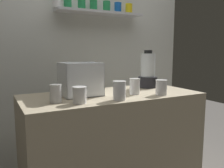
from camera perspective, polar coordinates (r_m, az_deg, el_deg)
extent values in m
cube|color=tan|center=(2.00, 0.00, -15.21)|extent=(1.40, 0.64, 0.90)
cube|color=silver|center=(2.54, -8.19, 8.23)|extent=(2.60, 0.04, 2.50)
cube|color=silver|center=(2.54, -2.83, 16.88)|extent=(0.93, 0.20, 0.02)
cylinder|color=#268C4C|center=(2.42, -10.73, 18.79)|extent=(0.08, 0.08, 0.11)
cylinder|color=#268C4C|center=(2.47, -7.47, 18.66)|extent=(0.08, 0.08, 0.11)
cylinder|color=#268C4C|center=(2.54, -4.51, 18.41)|extent=(0.08, 0.08, 0.11)
cylinder|color=#268C4C|center=(2.58, -1.31, 18.27)|extent=(0.08, 0.08, 0.11)
cylinder|color=#1959B2|center=(2.65, 1.44, 17.99)|extent=(0.08, 0.08, 0.11)
cylinder|color=yellow|center=(2.72, 4.11, 17.71)|extent=(0.08, 0.08, 0.11)
cylinder|color=white|center=(2.40, -13.19, 19.06)|extent=(0.08, 0.08, 0.13)
cube|color=white|center=(1.84, -7.62, -2.58)|extent=(0.29, 0.26, 0.01)
cube|color=white|center=(1.70, -6.22, 0.77)|extent=(0.29, 0.01, 0.25)
cube|color=white|center=(1.94, -8.98, 1.61)|extent=(0.29, 0.01, 0.25)
cube|color=white|center=(1.78, -12.03, 0.94)|extent=(0.01, 0.26, 0.25)
cube|color=white|center=(1.87, -3.57, 1.47)|extent=(0.01, 0.26, 0.25)
cone|color=orange|center=(1.84, -7.54, -1.94)|extent=(0.06, 0.14, 0.03)
cone|color=orange|center=(1.82, -7.98, -2.00)|extent=(0.10, 0.19, 0.03)
cone|color=orange|center=(1.84, -7.39, -1.95)|extent=(0.08, 0.16, 0.03)
cone|color=orange|center=(1.83, -7.83, -2.00)|extent=(0.17, 0.04, 0.03)
cone|color=orange|center=(1.78, -8.59, -1.25)|extent=(0.09, 0.15, 0.03)
cone|color=orange|center=(1.83, -7.59, -1.29)|extent=(0.14, 0.10, 0.02)
cone|color=orange|center=(1.86, -7.53, -0.77)|extent=(0.15, 0.09, 0.03)
cone|color=orange|center=(1.83, -6.33, -1.15)|extent=(0.18, 0.09, 0.03)
cone|color=orange|center=(1.82, -8.24, -0.40)|extent=(0.10, 0.15, 0.03)
cylinder|color=black|center=(2.22, 8.63, 0.49)|extent=(0.18, 0.18, 0.10)
cylinder|color=silver|center=(2.21, 8.72, 4.55)|extent=(0.13, 0.13, 0.22)
cylinder|color=red|center=(2.21, 8.67, 2.28)|extent=(0.12, 0.12, 0.04)
cylinder|color=black|center=(2.20, 8.79, 7.74)|extent=(0.07, 0.07, 0.03)
cylinder|color=white|center=(1.60, -13.51, -2.35)|extent=(0.08, 0.08, 0.12)
cylinder|color=maroon|center=(1.60, -13.49, -2.94)|extent=(0.07, 0.07, 0.08)
cylinder|color=white|center=(1.59, -13.59, -0.18)|extent=(0.08, 0.08, 0.01)
cylinder|color=white|center=(1.55, -7.87, -2.77)|extent=(0.09, 0.09, 0.10)
cylinder|color=red|center=(1.55, -7.86, -3.01)|extent=(0.08, 0.08, 0.09)
cylinder|color=white|center=(1.54, -7.91, -0.77)|extent=(0.09, 0.09, 0.01)
cylinder|color=white|center=(1.63, 1.79, -1.72)|extent=(0.09, 0.09, 0.13)
cylinder|color=orange|center=(1.63, 1.79, -2.44)|extent=(0.08, 0.08, 0.09)
cylinder|color=white|center=(1.62, 1.80, 0.62)|extent=(0.09, 0.09, 0.01)
cylinder|color=white|center=(1.86, 5.52, -0.65)|extent=(0.08, 0.08, 0.12)
cylinder|color=maroon|center=(1.87, 5.51, -1.37)|extent=(0.07, 0.07, 0.07)
cylinder|color=white|center=(1.85, 5.55, 1.24)|extent=(0.08, 0.08, 0.01)
cylinder|color=white|center=(1.86, 11.86, -0.90)|extent=(0.09, 0.09, 0.11)
cylinder|color=orange|center=(1.86, 11.85, -1.38)|extent=(0.08, 0.08, 0.08)
cylinder|color=white|center=(1.85, 11.92, 0.90)|extent=(0.09, 0.09, 0.01)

